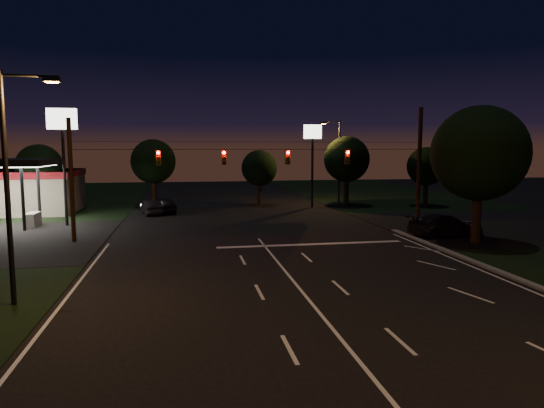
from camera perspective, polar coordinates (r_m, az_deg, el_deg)
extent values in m
plane|color=black|center=(19.48, 4.78, -11.69)|extent=(140.00, 140.00, 0.00)
cube|color=black|center=(42.43, 25.74, -2.30)|extent=(20.00, 16.00, 0.02)
cube|color=silver|center=(14.19, 11.44, -19.03)|extent=(0.14, 40.00, 0.01)
cube|color=silver|center=(30.99, 4.62, -4.74)|extent=(12.00, 0.50, 0.01)
cylinder|color=black|center=(37.42, 16.67, -3.03)|extent=(0.30, 0.30, 9.00)
cylinder|color=black|center=(34.17, -22.24, -4.16)|extent=(0.28, 0.28, 8.00)
cylinder|color=black|center=(33.20, -1.89, 6.45)|extent=(24.00, 0.03, 0.03)
cylinder|color=black|center=(33.20, -1.89, 7.31)|extent=(24.00, 0.02, 0.02)
cube|color=#3F3307|center=(32.89, -13.21, 5.32)|extent=(0.32, 0.26, 1.00)
sphere|color=#FF0705|center=(32.73, -13.24, 5.89)|extent=(0.22, 0.22, 0.22)
sphere|color=black|center=(32.73, -13.22, 5.31)|extent=(0.20, 0.20, 0.20)
sphere|color=black|center=(32.74, -13.21, 4.74)|extent=(0.20, 0.20, 0.20)
cube|color=#3F3307|center=(32.96, -5.69, 5.46)|extent=(0.32, 0.26, 1.00)
sphere|color=#FF0705|center=(32.79, -5.67, 6.04)|extent=(0.22, 0.22, 0.22)
sphere|color=black|center=(32.80, -5.67, 5.46)|extent=(0.20, 0.20, 0.20)
sphere|color=black|center=(32.80, -5.66, 4.88)|extent=(0.20, 0.20, 0.20)
cube|color=#3F3307|center=(33.60, 1.84, 5.52)|extent=(0.32, 0.26, 1.00)
sphere|color=#FF0705|center=(33.44, 1.90, 6.08)|extent=(0.22, 0.22, 0.22)
sphere|color=black|center=(33.44, 1.90, 5.51)|extent=(0.20, 0.20, 0.20)
sphere|color=black|center=(33.45, 1.90, 4.95)|extent=(0.20, 0.20, 0.20)
cube|color=#3F3307|center=(34.75, 8.82, 5.48)|extent=(0.32, 0.26, 1.00)
sphere|color=#FF0705|center=(34.60, 8.92, 6.02)|extent=(0.22, 0.22, 0.22)
sphere|color=black|center=(34.60, 8.91, 5.47)|extent=(0.20, 0.20, 0.20)
sphere|color=black|center=(34.61, 8.90, 4.93)|extent=(0.20, 0.20, 0.20)
cube|color=gray|center=(41.88, -26.34, -1.67)|extent=(0.80, 2.00, 1.10)
cylinder|color=black|center=(39.77, -27.26, 0.55)|extent=(0.24, 0.24, 4.80)
cylinder|color=black|center=(43.59, -25.74, 1.11)|extent=(0.24, 0.24, 4.80)
cylinder|color=black|center=(40.95, -23.20, 2.81)|extent=(0.24, 0.24, 7.50)
cube|color=white|center=(40.94, -23.50, 9.17)|extent=(2.20, 0.30, 1.60)
cylinder|color=black|center=(49.61, 4.76, 3.62)|extent=(0.24, 0.24, 7.00)
cube|color=white|center=(49.56, 4.80, 8.47)|extent=(1.80, 0.30, 1.40)
cylinder|color=black|center=(20.99, -28.72, 1.40)|extent=(0.20, 0.20, 9.00)
cylinder|color=black|center=(20.83, -26.99, 13.33)|extent=(1.80, 0.12, 0.12)
cube|color=black|center=(20.59, -24.51, 13.26)|extent=(0.60, 0.35, 0.22)
cube|color=orange|center=(20.57, -24.49, 12.93)|extent=(0.45, 0.25, 0.04)
cylinder|color=black|center=(52.48, 7.91, 4.84)|extent=(0.20, 0.20, 9.00)
cylinder|color=black|center=(52.25, 7.03, 9.56)|extent=(1.80, 0.12, 0.12)
cube|color=black|center=(51.99, 6.07, 9.48)|extent=(0.60, 0.35, 0.22)
cube|color=orange|center=(51.98, 6.07, 9.34)|extent=(0.45, 0.25, 0.04)
cylinder|color=black|center=(33.60, 22.93, -0.91)|extent=(0.60, 0.60, 4.00)
sphere|color=black|center=(33.35, 23.22, 5.51)|extent=(6.00, 6.00, 6.00)
sphere|color=black|center=(34.06, 23.63, 5.20)|extent=(4.50, 4.50, 4.50)
sphere|color=black|center=(33.28, 22.06, 5.32)|extent=(4.20, 4.20, 4.20)
cylinder|color=black|center=(49.83, -25.53, 0.69)|extent=(0.49, 0.49, 3.00)
sphere|color=black|center=(49.65, -25.70, 3.93)|extent=(4.20, 4.20, 4.20)
sphere|color=black|center=(49.85, -25.13, 3.82)|extent=(3.15, 3.15, 3.15)
sphere|color=black|center=(49.97, -26.09, 3.82)|extent=(2.94, 2.94, 2.94)
cylinder|color=black|center=(52.13, -13.71, 1.53)|extent=(0.52, 0.52, 3.25)
sphere|color=black|center=(51.96, -13.80, 4.89)|extent=(4.60, 4.60, 4.60)
sphere|color=black|center=(52.28, -13.27, 4.76)|extent=(3.45, 3.45, 3.45)
sphere|color=black|center=(52.22, -14.29, 4.77)|extent=(3.22, 3.22, 3.22)
cylinder|color=black|center=(51.66, -1.50, 1.40)|extent=(0.47, 0.47, 2.75)
sphere|color=black|center=(51.49, -1.51, 4.26)|extent=(3.80, 3.80, 3.80)
sphere|color=black|center=(51.84, -1.14, 4.15)|extent=(2.85, 2.85, 2.85)
sphere|color=black|center=(51.63, -1.96, 4.17)|extent=(2.66, 2.66, 2.66)
cylinder|color=black|center=(51.86, 8.73, 1.70)|extent=(0.53, 0.53, 3.40)
sphere|color=black|center=(51.68, 8.79, 5.23)|extent=(4.80, 4.80, 4.80)
sphere|color=black|center=(52.18, 9.16, 5.08)|extent=(3.60, 3.60, 3.60)
sphere|color=black|center=(51.76, 8.20, 5.13)|extent=(3.36, 3.36, 3.36)
cylinder|color=black|center=(53.23, 17.60, 1.32)|extent=(0.48, 0.48, 2.90)
sphere|color=black|center=(53.06, 17.70, 4.25)|extent=(4.00, 4.00, 4.00)
sphere|color=black|center=(53.52, 17.93, 4.14)|extent=(3.00, 3.00, 3.00)
sphere|color=black|center=(53.06, 17.22, 4.17)|extent=(2.80, 2.80, 2.80)
imported|color=black|center=(46.62, -12.63, -0.10)|extent=(2.75, 4.73, 1.51)
imported|color=black|center=(45.77, -14.00, -0.39)|extent=(2.24, 4.18, 1.31)
imported|color=black|center=(35.60, 19.78, -2.39)|extent=(5.35, 2.40, 1.52)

